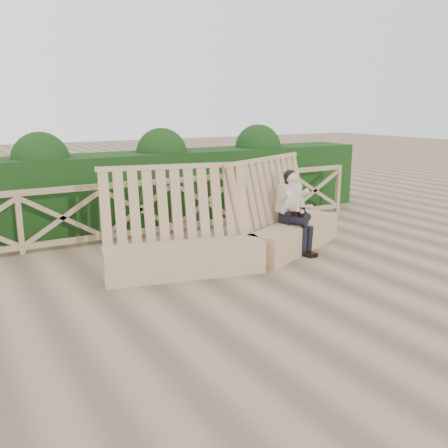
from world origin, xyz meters
TOP-DOWN VIEW (x-y plane):
  - ground at (0.00, 0.00)m, footprint 60.00×60.00m
  - bench at (0.90, 1.30)m, footprint 4.64×1.68m
  - woman at (1.98, 1.34)m, footprint 0.42×0.84m
  - guardrail at (0.00, 3.50)m, footprint 10.10×0.09m
  - hedge at (0.00, 4.70)m, footprint 12.00×1.20m

SIDE VIEW (x-z plane):
  - ground at x=0.00m, z-range 0.00..0.00m
  - bench at x=0.90m, z-range -0.40..1.22m
  - guardrail at x=0.00m, z-range 0.00..1.10m
  - hedge at x=0.00m, z-range 0.00..1.50m
  - woman at x=1.98m, z-range 0.07..1.47m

